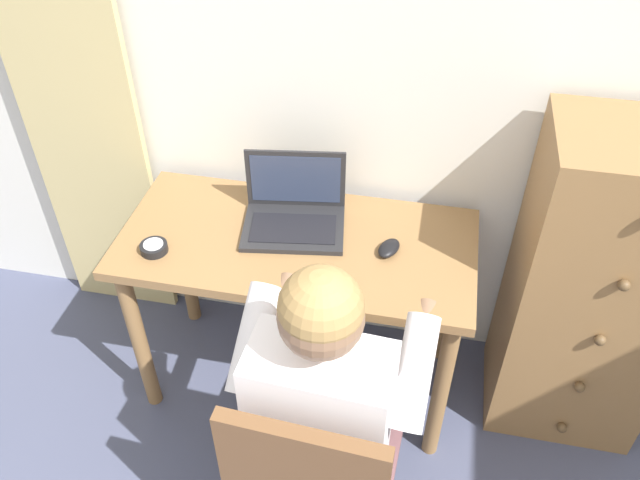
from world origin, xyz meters
TOP-DOWN VIEW (x-y plane):
  - wall_back at (0.00, 2.20)m, footprint 4.80×0.05m
  - curtain_panel at (-1.20, 2.13)m, footprint 0.46×0.03m
  - desk at (-0.32, 1.85)m, footprint 1.19×0.57m
  - dresser at (0.67, 1.94)m, footprint 0.52×0.44m
  - chair at (-0.11, 1.15)m, footprint 0.44×0.42m
  - person_seated at (-0.10, 1.33)m, footprint 0.55×0.60m
  - laptop at (-0.35, 1.93)m, footprint 0.37×0.30m
  - computer_mouse at (-0.01, 1.85)m, footprint 0.09×0.11m
  - desk_clock at (-0.76, 1.70)m, footprint 0.09×0.09m

SIDE VIEW (x-z plane):
  - chair at x=-0.11m, z-range 0.05..0.93m
  - dresser at x=0.67m, z-range 0.00..1.20m
  - desk at x=-0.32m, z-range 0.25..0.99m
  - person_seated at x=-0.10m, z-range 0.08..1.27m
  - desk_clock at x=-0.76m, z-range 0.73..0.76m
  - computer_mouse at x=-0.01m, z-range 0.73..0.77m
  - laptop at x=-0.35m, z-range 0.67..0.90m
  - curtain_panel at x=-1.20m, z-range 0.00..2.13m
  - wall_back at x=0.00m, z-range 0.00..2.50m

